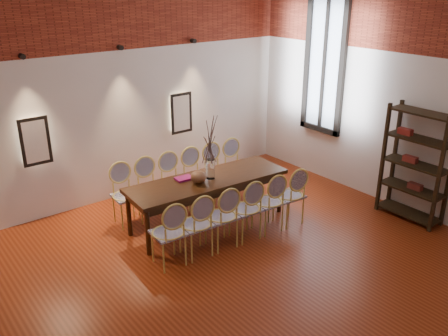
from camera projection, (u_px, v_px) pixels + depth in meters
floor at (250, 292)px, 5.80m from camera, size 7.00×7.00×0.02m
wall_back at (108, 83)px, 7.64m from camera, size 7.00×0.10×4.00m
wall_right at (432, 91)px, 7.08m from camera, size 0.10×7.00×4.00m
brick_band_back at (102, 1)px, 7.13m from camera, size 7.00×0.02×1.50m
brick_band_right at (444, 2)px, 6.58m from camera, size 0.02×7.00×1.50m
niche_left at (35, 141)px, 7.08m from camera, size 0.36×0.06×0.66m
niche_right at (180, 113)px, 8.57m from camera, size 0.36×0.06×0.66m
spot_fixture_left at (22, 56)px, 6.60m from camera, size 0.08×0.10×0.08m
spot_fixture_mid at (120, 48)px, 7.46m from camera, size 0.08×0.10×0.08m
spot_fixture_right at (193, 41)px, 8.26m from camera, size 0.08×0.10×0.08m
window_glass at (325, 64)px, 8.44m from camera, size 0.02×0.78×2.38m
window_frame at (324, 64)px, 8.43m from camera, size 0.08×0.90×2.50m
window_mullion at (324, 64)px, 8.43m from camera, size 0.06×0.06×2.40m
dining_table at (208, 201)px, 7.29m from camera, size 2.55×0.99×0.75m
chair_near_a at (168, 233)px, 6.19m from camera, size 0.47×0.47×0.94m
chair_near_b at (196, 224)px, 6.41m from camera, size 0.47×0.47×0.94m
chair_near_c at (221, 216)px, 6.62m from camera, size 0.47×0.47×0.94m
chair_near_d at (245, 209)px, 6.84m from camera, size 0.47×0.47×0.94m
chair_near_e at (268, 202)px, 7.05m from camera, size 0.47×0.47×0.94m
chair_near_f at (289, 195)px, 7.27m from camera, size 0.47×0.47×0.94m
chair_far_a at (127, 196)px, 7.24m from camera, size 0.47×0.47×0.94m
chair_far_b at (151, 190)px, 7.46m from camera, size 0.47×0.47×0.94m
chair_far_c at (175, 184)px, 7.67m from camera, size 0.47×0.47×0.94m
chair_far_d at (197, 178)px, 7.89m from camera, size 0.47×0.47×0.94m
chair_far_e at (218, 173)px, 8.10m from camera, size 0.47×0.47×0.94m
chair_far_f at (237, 168)px, 8.32m from camera, size 0.47×0.47×0.94m
vase at (210, 169)px, 7.12m from camera, size 0.14×0.14×0.30m
dried_branches at (210, 140)px, 6.95m from camera, size 0.50×0.50×0.70m
bowl at (199, 177)px, 6.98m from camera, size 0.24×0.24×0.18m
book at (184, 178)px, 7.12m from camera, size 0.27×0.20×0.03m
shelving_rack at (416, 165)px, 7.28m from camera, size 0.38×1.00×1.80m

